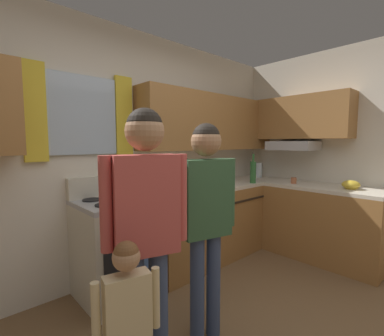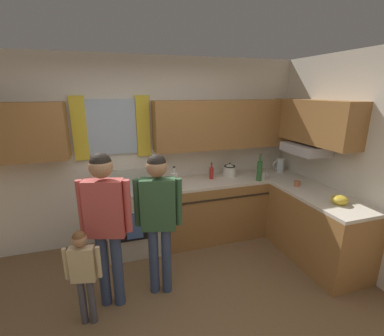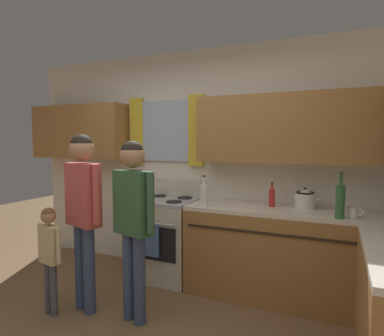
{
  "view_description": "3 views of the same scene",
  "coord_description": "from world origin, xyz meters",
  "px_view_note": "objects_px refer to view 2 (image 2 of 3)",
  "views": [
    {
      "loc": [
        -1.39,
        -0.72,
        1.42
      ],
      "look_at": [
        -0.04,
        0.75,
        1.24
      ],
      "focal_mm": 25.36,
      "sensor_mm": 36.0,
      "label": 1
    },
    {
      "loc": [
        -0.49,
        -1.92,
        2.14
      ],
      "look_at": [
        0.39,
        0.84,
        1.31
      ],
      "focal_mm": 25.29,
      "sensor_mm": 36.0,
      "label": 2
    },
    {
      "loc": [
        1.52,
        -1.73,
        1.55
      ],
      "look_at": [
        0.36,
        0.9,
        1.32
      ],
      "focal_mm": 31.06,
      "sensor_mm": 36.0,
      "label": 3
    }
  ],
  "objects_px": {
    "bottle_milk_white": "(174,181)",
    "mixing_bowl": "(339,200)",
    "adult_holding_child": "(105,214)",
    "mug_ceramic_white": "(263,175)",
    "stovetop_kettle": "(230,170)",
    "bottle_wine_green": "(259,170)",
    "cup_terracotta": "(297,184)",
    "small_child": "(83,267)",
    "adult_in_plaid": "(158,210)",
    "water_pitcher": "(280,165)",
    "stove_oven": "(132,218)",
    "bottle_sauce_red": "(211,173)"
  },
  "relations": [
    {
      "from": "mug_ceramic_white",
      "to": "stovetop_kettle",
      "type": "xyz_separation_m",
      "value": [
        -0.41,
        0.26,
        0.05
      ]
    },
    {
      "from": "bottle_sauce_red",
      "to": "bottle_wine_green",
      "type": "relative_size",
      "value": 0.62
    },
    {
      "from": "bottle_sauce_red",
      "to": "cup_terracotta",
      "type": "xyz_separation_m",
      "value": [
        0.98,
        -0.66,
        -0.05
      ]
    },
    {
      "from": "bottle_sauce_red",
      "to": "adult_holding_child",
      "type": "distance_m",
      "value": 1.8
    },
    {
      "from": "cup_terracotta",
      "to": "bottle_sauce_red",
      "type": "bearing_deg",
      "value": 146.09
    },
    {
      "from": "mug_ceramic_white",
      "to": "adult_holding_child",
      "type": "xyz_separation_m",
      "value": [
        -2.21,
        -0.81,
        0.07
      ]
    },
    {
      "from": "stove_oven",
      "to": "mug_ceramic_white",
      "type": "height_order",
      "value": "stove_oven"
    },
    {
      "from": "adult_holding_child",
      "to": "bottle_wine_green",
      "type": "bearing_deg",
      "value": 19.31
    },
    {
      "from": "stove_oven",
      "to": "cup_terracotta",
      "type": "bearing_deg",
      "value": -16.05
    },
    {
      "from": "mug_ceramic_white",
      "to": "stovetop_kettle",
      "type": "relative_size",
      "value": 0.46
    },
    {
      "from": "bottle_milk_white",
      "to": "stovetop_kettle",
      "type": "xyz_separation_m",
      "value": [
        0.94,
        0.31,
        -0.02
      ]
    },
    {
      "from": "bottle_sauce_red",
      "to": "mug_ceramic_white",
      "type": "relative_size",
      "value": 1.95
    },
    {
      "from": "small_child",
      "to": "adult_in_plaid",
      "type": "bearing_deg",
      "value": 15.91
    },
    {
      "from": "water_pitcher",
      "to": "bottle_wine_green",
      "type": "bearing_deg",
      "value": -152.36
    },
    {
      "from": "bottle_milk_white",
      "to": "water_pitcher",
      "type": "relative_size",
      "value": 1.42
    },
    {
      "from": "bottle_milk_white",
      "to": "adult_holding_child",
      "type": "distance_m",
      "value": 1.15
    },
    {
      "from": "cup_terracotta",
      "to": "adult_holding_child",
      "type": "relative_size",
      "value": 0.07
    },
    {
      "from": "adult_holding_child",
      "to": "cup_terracotta",
      "type": "bearing_deg",
      "value": 8.36
    },
    {
      "from": "bottle_milk_white",
      "to": "small_child",
      "type": "relative_size",
      "value": 0.32
    },
    {
      "from": "bottle_sauce_red",
      "to": "stovetop_kettle",
      "type": "height_order",
      "value": "bottle_sauce_red"
    },
    {
      "from": "stove_oven",
      "to": "adult_holding_child",
      "type": "height_order",
      "value": "adult_holding_child"
    },
    {
      "from": "bottle_wine_green",
      "to": "bottle_milk_white",
      "type": "height_order",
      "value": "bottle_wine_green"
    },
    {
      "from": "adult_holding_child",
      "to": "adult_in_plaid",
      "type": "height_order",
      "value": "adult_holding_child"
    },
    {
      "from": "bottle_milk_white",
      "to": "adult_in_plaid",
      "type": "height_order",
      "value": "adult_in_plaid"
    },
    {
      "from": "mixing_bowl",
      "to": "adult_in_plaid",
      "type": "height_order",
      "value": "adult_in_plaid"
    },
    {
      "from": "adult_in_plaid",
      "to": "stovetop_kettle",
      "type": "bearing_deg",
      "value": 38.75
    },
    {
      "from": "stove_oven",
      "to": "stovetop_kettle",
      "type": "height_order",
      "value": "stovetop_kettle"
    },
    {
      "from": "stove_oven",
      "to": "cup_terracotta",
      "type": "distance_m",
      "value": 2.29
    },
    {
      "from": "stovetop_kettle",
      "to": "bottle_wine_green",
      "type": "bearing_deg",
      "value": -46.3
    },
    {
      "from": "adult_in_plaid",
      "to": "bottle_milk_white",
      "type": "bearing_deg",
      "value": 64.17
    },
    {
      "from": "small_child",
      "to": "cup_terracotta",
      "type": "bearing_deg",
      "value": 11.44
    },
    {
      "from": "bottle_wine_green",
      "to": "cup_terracotta",
      "type": "relative_size",
      "value": 3.62
    },
    {
      "from": "stovetop_kettle",
      "to": "bottle_sauce_red",
      "type": "bearing_deg",
      "value": -172.35
    },
    {
      "from": "cup_terracotta",
      "to": "bottle_wine_green",
      "type": "bearing_deg",
      "value": 133.57
    },
    {
      "from": "mug_ceramic_white",
      "to": "small_child",
      "type": "relative_size",
      "value": 0.13
    },
    {
      "from": "stovetop_kettle",
      "to": "adult_holding_child",
      "type": "xyz_separation_m",
      "value": [
        -1.8,
        -1.06,
        0.02
      ]
    },
    {
      "from": "stovetop_kettle",
      "to": "small_child",
      "type": "bearing_deg",
      "value": -148.48
    },
    {
      "from": "stovetop_kettle",
      "to": "mixing_bowl",
      "type": "relative_size",
      "value": 1.47
    },
    {
      "from": "bottle_wine_green",
      "to": "mug_ceramic_white",
      "type": "distance_m",
      "value": 0.16
    },
    {
      "from": "bottle_milk_white",
      "to": "water_pitcher",
      "type": "bearing_deg",
      "value": 8.7
    },
    {
      "from": "bottle_milk_white",
      "to": "mixing_bowl",
      "type": "bearing_deg",
      "value": -31.58
    },
    {
      "from": "bottle_sauce_red",
      "to": "adult_holding_child",
      "type": "bearing_deg",
      "value": -145.58
    },
    {
      "from": "stove_oven",
      "to": "bottle_sauce_red",
      "type": "height_order",
      "value": "bottle_sauce_red"
    },
    {
      "from": "stove_oven",
      "to": "bottle_sauce_red",
      "type": "xyz_separation_m",
      "value": [
        1.17,
        0.04,
        0.53
      ]
    },
    {
      "from": "stove_oven",
      "to": "water_pitcher",
      "type": "relative_size",
      "value": 5.0
    },
    {
      "from": "stove_oven",
      "to": "cup_terracotta",
      "type": "xyz_separation_m",
      "value": [
        2.15,
        -0.62,
        0.47
      ]
    },
    {
      "from": "bottle_wine_green",
      "to": "cup_terracotta",
      "type": "distance_m",
      "value": 0.53
    },
    {
      "from": "mug_ceramic_white",
      "to": "small_child",
      "type": "height_order",
      "value": "mug_ceramic_white"
    },
    {
      "from": "stove_oven",
      "to": "adult_in_plaid",
      "type": "relative_size",
      "value": 0.71
    },
    {
      "from": "adult_holding_child",
      "to": "mug_ceramic_white",
      "type": "bearing_deg",
      "value": 20.02
    }
  ]
}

